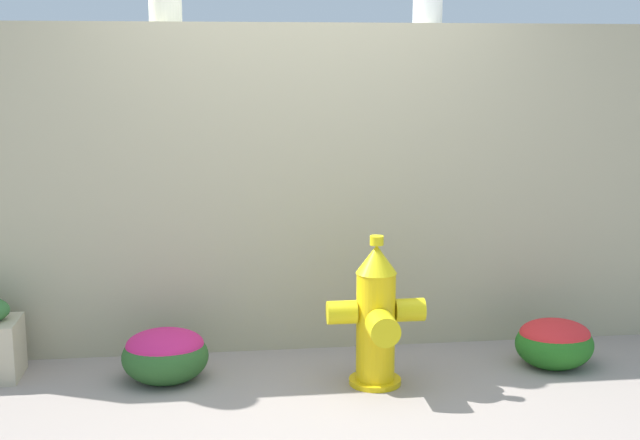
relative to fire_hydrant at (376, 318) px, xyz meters
The scene contains 5 objects.
ground_plane 0.53m from the fire_hydrant, 160.68° to the right, with size 24.00×24.00×0.00m, color gray.
stone_wall 1.05m from the fire_hydrant, 113.27° to the left, with size 5.39×0.29×1.99m, color tan.
fire_hydrant is the anchor object (origin of this frame).
flower_bush_left 1.20m from the fire_hydrant, 169.58° to the left, with size 0.48×0.44×0.31m.
flower_bush_right 1.14m from the fire_hydrant, ahead, with size 0.46×0.41×0.29m.
Camera 1 is at (-0.52, -4.26, 1.78)m, focal length 47.53 mm.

